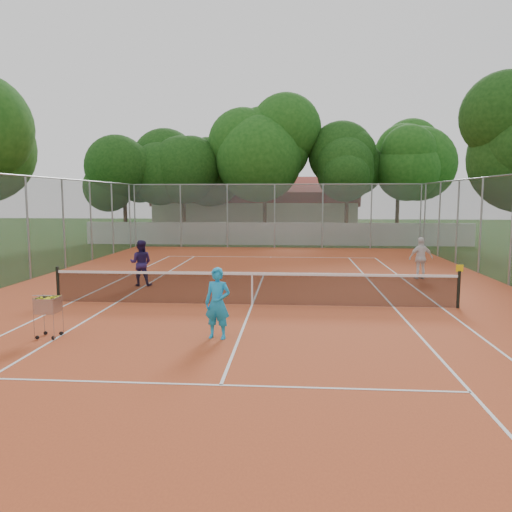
# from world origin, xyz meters

# --- Properties ---
(ground) EXTENTS (120.00, 120.00, 0.00)m
(ground) POSITION_xyz_m (0.00, 0.00, 0.00)
(ground) COLOR #16340E
(ground) RESTS_ON ground
(court_pad) EXTENTS (18.00, 34.00, 0.02)m
(court_pad) POSITION_xyz_m (0.00, 0.00, 0.01)
(court_pad) COLOR #B64923
(court_pad) RESTS_ON ground
(court_lines) EXTENTS (10.98, 23.78, 0.01)m
(court_lines) POSITION_xyz_m (0.00, 0.00, 0.02)
(court_lines) COLOR white
(court_lines) RESTS_ON court_pad
(tennis_net) EXTENTS (11.88, 0.10, 0.98)m
(tennis_net) POSITION_xyz_m (0.00, 0.00, 0.51)
(tennis_net) COLOR black
(tennis_net) RESTS_ON court_pad
(perimeter_fence) EXTENTS (18.00, 34.00, 4.00)m
(perimeter_fence) POSITION_xyz_m (0.00, 0.00, 2.00)
(perimeter_fence) COLOR slate
(perimeter_fence) RESTS_ON ground
(boundary_wall) EXTENTS (26.00, 0.30, 1.50)m
(boundary_wall) POSITION_xyz_m (0.00, 19.00, 0.75)
(boundary_wall) COLOR silver
(boundary_wall) RESTS_ON ground
(clubhouse) EXTENTS (16.40, 9.00, 4.40)m
(clubhouse) POSITION_xyz_m (-2.00, 29.00, 2.20)
(clubhouse) COLOR beige
(clubhouse) RESTS_ON ground
(tropical_trees) EXTENTS (29.00, 19.00, 10.00)m
(tropical_trees) POSITION_xyz_m (0.00, 22.00, 5.00)
(tropical_trees) COLOR black
(tropical_trees) RESTS_ON ground
(player_near) EXTENTS (0.65, 0.49, 1.61)m
(player_near) POSITION_xyz_m (-0.48, -3.58, 0.83)
(player_near) COLOR #1A9CDF
(player_near) RESTS_ON court_pad
(player_far_left) EXTENTS (0.82, 0.64, 1.65)m
(player_far_left) POSITION_xyz_m (-4.25, 2.92, 0.84)
(player_far_left) COLOR #231747
(player_far_left) RESTS_ON court_pad
(player_far_right) EXTENTS (1.01, 0.58, 1.63)m
(player_far_right) POSITION_xyz_m (6.17, 5.25, 0.83)
(player_far_right) COLOR silver
(player_far_right) RESTS_ON court_pad
(ball_hopper) EXTENTS (0.53, 0.53, 1.02)m
(ball_hopper) POSITION_xyz_m (-4.30, -3.83, 0.53)
(ball_hopper) COLOR #A8A9AF
(ball_hopper) RESTS_ON court_pad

